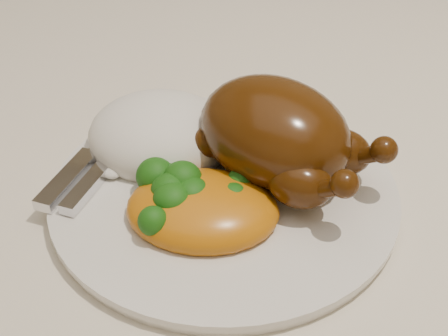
% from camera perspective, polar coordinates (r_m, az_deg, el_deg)
% --- Properties ---
extents(dining_table, '(1.60, 0.90, 0.76)m').
position_cam_1_polar(dining_table, '(0.61, 1.55, -7.84)').
color(dining_table, brown).
rests_on(dining_table, floor).
extents(tablecloth, '(1.73, 1.03, 0.18)m').
position_cam_1_polar(tablecloth, '(0.56, 1.68, -2.58)').
color(tablecloth, beige).
rests_on(tablecloth, dining_table).
extents(dinner_plate, '(0.30, 0.30, 0.01)m').
position_cam_1_polar(dinner_plate, '(0.51, 0.00, -2.32)').
color(dinner_plate, silver).
rests_on(dinner_plate, tablecloth).
extents(roast_chicken, '(0.18, 0.14, 0.08)m').
position_cam_1_polar(roast_chicken, '(0.50, 4.94, 3.06)').
color(roast_chicken, '#472607').
rests_on(roast_chicken, dinner_plate).
extents(rice_mound, '(0.14, 0.13, 0.07)m').
position_cam_1_polar(rice_mound, '(0.54, -5.81, 2.96)').
color(rice_mound, white).
rests_on(rice_mound, dinner_plate).
extents(mac_and_cheese, '(0.13, 0.12, 0.05)m').
position_cam_1_polar(mac_and_cheese, '(0.47, -2.23, -3.33)').
color(mac_and_cheese, orange).
rests_on(mac_and_cheese, dinner_plate).
extents(cutlery, '(0.03, 0.18, 0.01)m').
position_cam_1_polar(cutlery, '(0.53, -11.63, 0.54)').
color(cutlery, silver).
rests_on(cutlery, dinner_plate).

